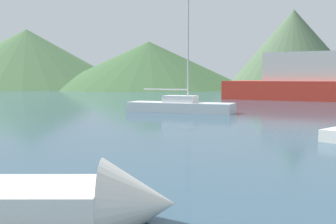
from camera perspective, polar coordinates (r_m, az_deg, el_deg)
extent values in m
cone|color=white|center=(7.30, -4.02, -12.27)|extent=(1.66, 1.87, 1.56)
cube|color=white|center=(29.54, 1.67, 0.64)|extent=(7.60, 2.54, 0.69)
cube|color=white|center=(29.50, 1.67, 1.77)|extent=(2.34, 1.58, 0.48)
cylinder|color=#BCBCC1|center=(29.38, 2.73, 9.59)|extent=(0.12, 0.12, 8.51)
cylinder|color=#BCBCC1|center=(29.87, -0.35, 3.07)|extent=(3.37, 0.32, 0.10)
cone|color=#476B42|center=(100.66, -18.55, 6.85)|extent=(47.47, 47.47, 13.19)
cone|color=#3D6038|center=(90.17, -2.62, 6.36)|extent=(43.03, 43.03, 10.01)
cone|color=#4C6647|center=(82.38, 16.58, 8.04)|extent=(25.57, 25.57, 14.94)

